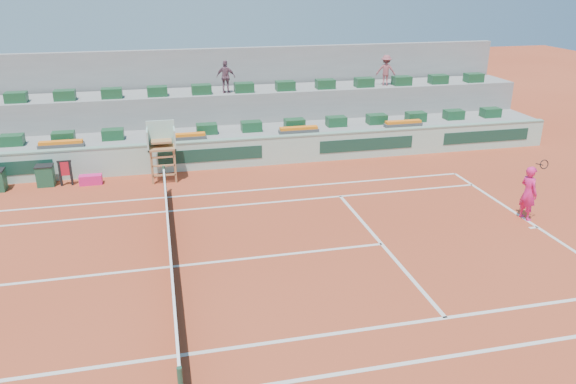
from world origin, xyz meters
name	(u,v)px	position (x,y,z in m)	size (l,w,h in m)	color
ground	(172,267)	(0.00, 0.00, 0.00)	(90.00, 90.00, 0.00)	#9F381E
seating_tier_lower	(162,144)	(0.00, 10.70, 0.60)	(36.00, 4.00, 1.20)	gray
seating_tier_upper	(160,121)	(0.00, 12.30, 1.30)	(36.00, 2.40, 2.60)	gray
stadium_back_wall	(158,95)	(0.00, 13.90, 2.20)	(36.00, 0.40, 4.40)	gray
player_bag	(91,180)	(-2.86, 7.62, 0.19)	(0.86, 0.38, 0.38)	#EB1E76
spectator_mid	(226,77)	(3.16, 11.67, 3.35)	(0.88, 0.37, 1.51)	#785060
spectator_right	(386,70)	(11.18, 11.84, 3.34)	(0.96, 0.55, 1.49)	#93494F
court_lines	(171,267)	(0.00, 0.00, 0.01)	(23.89, 11.09, 0.01)	silver
tennis_net	(170,250)	(0.00, 0.00, 0.53)	(0.10, 11.97, 1.10)	black
advertising_hoarding	(163,158)	(0.02, 8.50, 0.63)	(36.00, 0.34, 1.26)	#A2CCB8
umpire_chair	(162,143)	(0.00, 7.50, 1.54)	(1.10, 0.90, 2.40)	#9B663B
seat_row_lower	(161,131)	(0.00, 9.80, 1.42)	(32.90, 0.60, 0.44)	#184928
seat_row_upper	(157,91)	(0.00, 11.70, 2.82)	(32.90, 0.60, 0.44)	#184928
flower_planters	(125,140)	(-1.50, 9.00, 1.33)	(26.80, 0.36, 0.28)	#4A4A4A
drink_cooler_a	(45,175)	(-4.56, 7.87, 0.42)	(0.67, 0.58, 0.84)	#18492F
towel_rack	(65,171)	(-3.77, 7.69, 0.60)	(0.53, 0.09, 1.03)	black
tennis_player	(529,193)	(11.90, 0.73, 0.95)	(0.55, 0.93, 2.28)	#EB1E76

